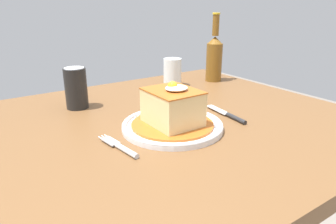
{
  "coord_description": "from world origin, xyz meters",
  "views": [
    {
      "loc": [
        -0.39,
        -0.67,
        1.06
      ],
      "look_at": [
        0.04,
        -0.04,
        0.79
      ],
      "focal_mm": 33.51,
      "sensor_mm": 36.0,
      "label": 1
    }
  ],
  "objects": [
    {
      "name": "sandwich_meal",
      "position": [
        0.04,
        -0.06,
        0.8
      ],
      "size": [
        0.21,
        0.21,
        0.12
      ],
      "color": "#B75B1E",
      "rests_on": "main_plate"
    },
    {
      "name": "main_plate",
      "position": [
        0.04,
        -0.06,
        0.75
      ],
      "size": [
        0.26,
        0.26,
        0.02
      ],
      "color": "white",
      "rests_on": "dining_table"
    },
    {
      "name": "beer_bottle_amber",
      "position": [
        0.47,
        0.26,
        0.84
      ],
      "size": [
        0.06,
        0.06,
        0.27
      ],
      "color": "brown",
      "rests_on": "dining_table"
    },
    {
      "name": "knife",
      "position": [
        0.22,
        -0.09,
        0.75
      ],
      "size": [
        0.03,
        0.17,
        0.01
      ],
      "color": "#262628",
      "rests_on": "dining_table"
    },
    {
      "name": "fork",
      "position": [
        -0.13,
        -0.1,
        0.75
      ],
      "size": [
        0.03,
        0.14,
        0.01
      ],
      "color": "silver",
      "rests_on": "dining_table"
    },
    {
      "name": "soda_can",
      "position": [
        -0.11,
        0.24,
        0.81
      ],
      "size": [
        0.07,
        0.07,
        0.12
      ],
      "color": "black",
      "rests_on": "dining_table"
    },
    {
      "name": "drinking_glass",
      "position": [
        0.28,
        0.29,
        0.79
      ],
      "size": [
        0.07,
        0.07,
        0.1
      ],
      "color": "gold",
      "rests_on": "dining_table"
    },
    {
      "name": "dining_table",
      "position": [
        0.0,
        0.0,
        0.63
      ],
      "size": [
        1.17,
        0.91,
        0.75
      ],
      "color": "brown",
      "rests_on": "ground_plane"
    }
  ]
}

